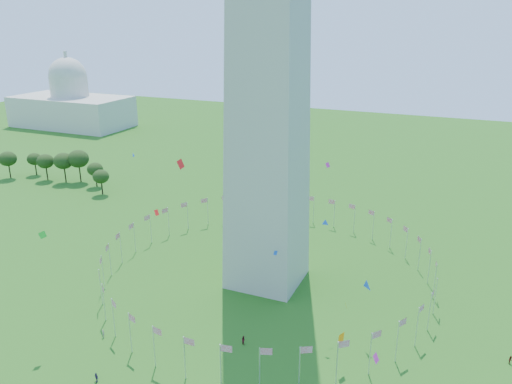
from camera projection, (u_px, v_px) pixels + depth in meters
flag_ring at (267, 263)px, 124.76m from camera, size 80.24×80.24×9.00m
capitol_building at (69, 88)px, 298.22m from camera, size 70.00×35.00×46.00m
kites_aloft at (289, 262)px, 93.57m from camera, size 110.39×70.33×37.50m
tree_line_west at (60, 169)px, 199.47m from camera, size 54.95×15.93×12.94m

